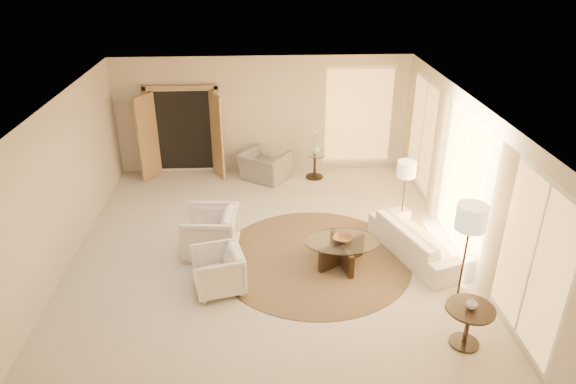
{
  "coord_description": "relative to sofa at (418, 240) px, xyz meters",
  "views": [
    {
      "loc": [
        -0.05,
        -7.84,
        5.17
      ],
      "look_at": [
        0.4,
        0.4,
        1.1
      ],
      "focal_mm": 32.0,
      "sensor_mm": 36.0,
      "label": 1
    }
  ],
  "objects": [
    {
      "name": "room",
      "position": [
        -2.72,
        0.09,
        1.09
      ],
      "size": [
        7.04,
        8.04,
        2.83
      ],
      "color": "beige",
      "rests_on": "ground"
    },
    {
      "name": "windows_right",
      "position": [
        0.73,
        0.19,
        1.04
      ],
      "size": [
        0.1,
        6.4,
        2.4
      ],
      "primitive_type": null,
      "color": "#F5B962",
      "rests_on": "room"
    },
    {
      "name": "window_back_corner",
      "position": [
        -0.42,
        4.04,
        1.04
      ],
      "size": [
        1.7,
        0.1,
        2.4
      ],
      "primitive_type": null,
      "color": "#F5B962",
      "rests_on": "room"
    },
    {
      "name": "curtains_right",
      "position": [
        0.68,
        1.09,
        0.99
      ],
      "size": [
        0.06,
        5.2,
        2.6
      ],
      "primitive_type": null,
      "color": "#C4B48B",
      "rests_on": "room"
    },
    {
      "name": "french_doors",
      "position": [
        -4.62,
        3.9,
        0.76
      ],
      "size": [
        1.95,
        0.66,
        2.16
      ],
      "color": "#A88453",
      "rests_on": "room"
    },
    {
      "name": "area_rug",
      "position": [
        -1.87,
        -0.03,
        -0.3
      ],
      "size": [
        4.55,
        4.55,
        0.01
      ],
      "primitive_type": "cylinder",
      "rotation": [
        0.0,
        0.0,
        -0.41
      ],
      "color": "#3B2A19",
      "rests_on": "room"
    },
    {
      "name": "sofa",
      "position": [
        0.0,
        0.0,
        0.0
      ],
      "size": [
        1.48,
        2.26,
        0.61
      ],
      "primitive_type": "imported",
      "rotation": [
        0.0,
        0.0,
        1.91
      ],
      "color": "white",
      "rests_on": "room"
    },
    {
      "name": "armchair_left",
      "position": [
        -3.74,
        0.28,
        0.17
      ],
      "size": [
        0.93,
        0.99,
        0.94
      ],
      "primitive_type": "imported",
      "rotation": [
        0.0,
        0.0,
        -1.66
      ],
      "color": "white",
      "rests_on": "room"
    },
    {
      "name": "armchair_right",
      "position": [
        -3.53,
        -0.83,
        0.09
      ],
      "size": [
        0.89,
        0.93,
        0.8
      ],
      "primitive_type": "imported",
      "rotation": [
        0.0,
        0.0,
        -1.33
      ],
      "color": "white",
      "rests_on": "room"
    },
    {
      "name": "accent_chair",
      "position": [
        -2.73,
        3.45,
        0.15
      ],
      "size": [
        1.25,
        1.14,
        0.91
      ],
      "primitive_type": "imported",
      "rotation": [
        0.0,
        0.0,
        2.56
      ],
      "color": "gray",
      "rests_on": "room"
    },
    {
      "name": "coffee_table",
      "position": [
        -1.42,
        -0.21,
        -0.01
      ],
      "size": [
        1.71,
        1.71,
        0.48
      ],
      "rotation": [
        0.0,
        0.0,
        -0.4
      ],
      "color": "black",
      "rests_on": "room"
    },
    {
      "name": "end_table",
      "position": [
        0.04,
        -2.3,
        0.13
      ],
      "size": [
        0.67,
        0.67,
        0.64
      ],
      "rotation": [
        0.0,
        0.0,
        -0.04
      ],
      "color": "black",
      "rests_on": "room"
    },
    {
      "name": "side_table",
      "position": [
        -1.52,
        3.49,
        0.07
      ],
      "size": [
        0.54,
        0.54,
        0.63
      ],
      "rotation": [
        0.0,
        0.0,
        -0.32
      ],
      "color": "black",
      "rests_on": "room"
    },
    {
      "name": "floor_lamp_near",
      "position": [
        -0.07,
        0.91,
        0.94
      ],
      "size": [
        0.35,
        0.35,
        1.46
      ],
      "rotation": [
        0.0,
        0.0,
        0.0
      ],
      "color": "black",
      "rests_on": "room"
    },
    {
      "name": "floor_lamp_far",
      "position": [
        0.18,
        -1.55,
        1.24
      ],
      "size": [
        0.44,
        0.44,
        1.82
      ],
      "rotation": [
        0.0,
        0.0,
        -0.03
      ],
      "color": "black",
      "rests_on": "room"
    },
    {
      "name": "bowl",
      "position": [
        -1.42,
        -0.21,
        0.21
      ],
      "size": [
        0.42,
        0.42,
        0.08
      ],
      "primitive_type": "imported",
      "rotation": [
        0.0,
        0.0,
        -0.42
      ],
      "color": "brown",
      "rests_on": "coffee_table"
    },
    {
      "name": "end_vase",
      "position": [
        0.04,
        -2.3,
        0.41
      ],
      "size": [
        0.21,
        0.21,
        0.17
      ],
      "primitive_type": "imported",
      "rotation": [
        0.0,
        0.0,
        -0.41
      ],
      "color": "silver",
      "rests_on": "end_table"
    },
    {
      "name": "side_vase",
      "position": [
        -1.52,
        3.49,
        0.43
      ],
      "size": [
        0.26,
        0.26,
        0.23
      ],
      "primitive_type": "imported",
      "rotation": [
        0.0,
        0.0,
        -0.18
      ],
      "color": "silver",
      "rests_on": "side_table"
    }
  ]
}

